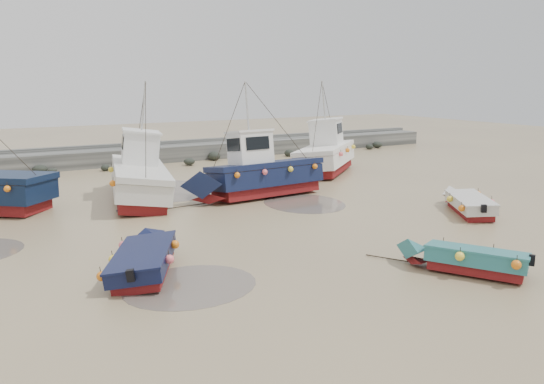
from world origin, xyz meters
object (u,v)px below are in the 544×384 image
Objects in this scene: dinghy_3 at (468,201)px; person at (120,211)px; dinghy_1 at (147,255)px; cabin_boat_3 at (329,152)px; dinghy_2 at (465,256)px; cabin_boat_2 at (258,172)px; cabin_boat_1 at (136,174)px.

dinghy_3 reaches higher than person.
cabin_boat_3 reaches higher than dinghy_1.
dinghy_1 is 1.20× the size of dinghy_2.
dinghy_2 is 2.93× the size of person.
person is at bearing 87.13° from dinghy_2.
dinghy_1 is 15.84m from dinghy_3.
dinghy_1 is 0.62× the size of cabin_boat_2.
cabin_boat_1 is at bearing -158.50° from person.
cabin_boat_2 is at bearing -100.04° from cabin_boat_3.
person is (-7.83, 14.16, -0.56)m from dinghy_2.
person is (-14.57, 8.56, -0.55)m from dinghy_3.
dinghy_2 is at bearing -4.71° from dinghy_1.
dinghy_2 is at bearing -56.98° from cabin_boat_1.
cabin_boat_1 is 6.52m from cabin_boat_2.
cabin_boat_3 is (14.05, 1.96, 0.04)m from cabin_boat_1.
dinghy_3 is 3.20× the size of person.
dinghy_2 is 20.04m from cabin_boat_3.
cabin_boat_1 is at bearing 101.92° from dinghy_1.
cabin_boat_2 reaches higher than dinghy_3.
cabin_boat_1 is 1.33× the size of cabin_boat_3.
dinghy_3 is 17.06m from cabin_boat_1.
person is at bearing 81.33° from cabin_boat_2.
cabin_boat_2 is (5.82, -2.94, 0.05)m from cabin_boat_1.
cabin_boat_3 reaches higher than dinghy_2.
dinghy_2 is at bearing 82.61° from person.
dinghy_1 is at bearing 117.71° from dinghy_2.
cabin_boat_2 is 7.46m from person.
person is at bearing -115.29° from cabin_boat_3.
cabin_boat_1 reaches higher than dinghy_3.
cabin_boat_3 is at bearing 19.95° from cabin_boat_1.
dinghy_2 is 0.52× the size of cabin_boat_2.
dinghy_3 is at bearing -27.83° from cabin_boat_1.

